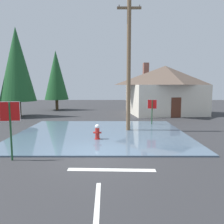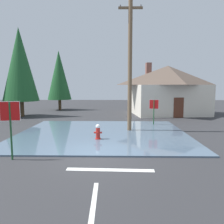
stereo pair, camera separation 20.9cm
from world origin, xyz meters
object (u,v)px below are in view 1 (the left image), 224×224
(fire_hydrant, at_px, (98,132))
(house, at_px, (166,89))
(stop_sign_far, at_px, (153,107))
(stop_sign_near, at_px, (11,118))
(pine_tree_short_left, at_px, (18,65))
(pine_tree_tall_left, at_px, (57,75))
(utility_pole, at_px, (130,64))

(fire_hydrant, relative_size, house, 0.11)
(stop_sign_far, bearing_deg, stop_sign_near, -131.17)
(stop_sign_near, relative_size, stop_sign_far, 1.22)
(stop_sign_near, relative_size, pine_tree_short_left, 0.28)
(stop_sign_far, xyz_separation_m, pine_tree_tall_left, (-10.39, 11.45, 3.02))
(utility_pole, height_order, stop_sign_far, utility_pole)
(stop_sign_near, distance_m, pine_tree_short_left, 14.97)
(fire_hydrant, bearing_deg, utility_pole, 53.33)
(stop_sign_near, distance_m, pine_tree_tall_left, 20.34)
(stop_sign_far, distance_m, pine_tree_short_left, 14.21)
(pine_tree_tall_left, bearing_deg, utility_pole, -58.87)
(stop_sign_far, relative_size, house, 0.23)
(stop_sign_far, distance_m, house, 8.23)
(fire_hydrant, xyz_separation_m, house, (6.78, 12.63, 2.32))
(house, bearing_deg, utility_pole, -115.72)
(fire_hydrant, relative_size, utility_pole, 0.11)
(fire_hydrant, bearing_deg, stop_sign_far, 51.02)
(stop_sign_near, height_order, house, house)
(utility_pole, relative_size, pine_tree_short_left, 0.99)
(utility_pole, distance_m, house, 11.22)
(fire_hydrant, distance_m, stop_sign_far, 6.50)
(pine_tree_tall_left, bearing_deg, stop_sign_near, -81.58)
(stop_sign_far, bearing_deg, utility_pole, -131.45)
(stop_sign_near, xyz_separation_m, fire_hydrant, (3.39, 3.51, -1.35))
(pine_tree_tall_left, distance_m, pine_tree_short_left, 6.83)
(pine_tree_tall_left, bearing_deg, pine_tree_short_left, -110.08)
(stop_sign_far, height_order, house, house)
(stop_sign_far, bearing_deg, pine_tree_tall_left, 132.21)
(fire_hydrant, bearing_deg, pine_tree_tall_left, 111.11)
(house, distance_m, pine_tree_short_left, 15.87)
(stop_sign_far, xyz_separation_m, house, (2.74, 7.64, 1.32))
(pine_tree_tall_left, bearing_deg, house, -16.17)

